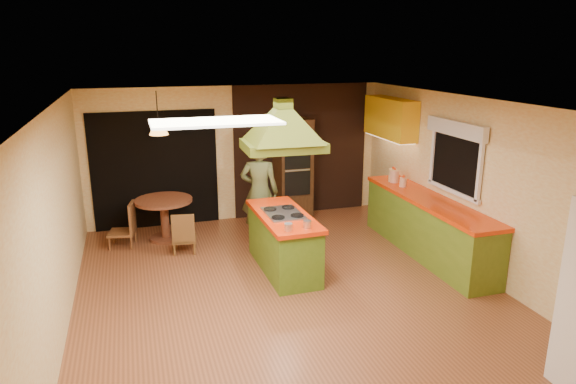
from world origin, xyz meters
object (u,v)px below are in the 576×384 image
object	(u,v)px
kitchen_island	(283,241)
dining_table	(164,211)
wall_oven	(293,169)
man	(259,192)
canister_large	(393,175)

from	to	relation	value
kitchen_island	dining_table	size ratio (longest dim) A/B	1.81
wall_oven	dining_table	xyz separation A→B (m)	(-2.42, -0.48, -0.45)
man	canister_large	distance (m)	2.34
man	wall_oven	size ratio (longest dim) A/B	0.91
dining_table	canister_large	distance (m)	3.95
man	canister_large	bearing A→B (deg)	-164.03
kitchen_island	man	size ratio (longest dim) A/B	1.00
wall_oven	kitchen_island	bearing A→B (deg)	-113.61
kitchen_island	wall_oven	xyz separation A→B (m)	(0.85, 2.24, 0.52)
kitchen_island	wall_oven	distance (m)	2.45
kitchen_island	dining_table	distance (m)	2.36
dining_table	canister_large	world-z (taller)	canister_large
canister_large	man	bearing A→B (deg)	174.38
kitchen_island	dining_table	xyz separation A→B (m)	(-1.57, 1.76, 0.07)
wall_oven	canister_large	distance (m)	1.90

